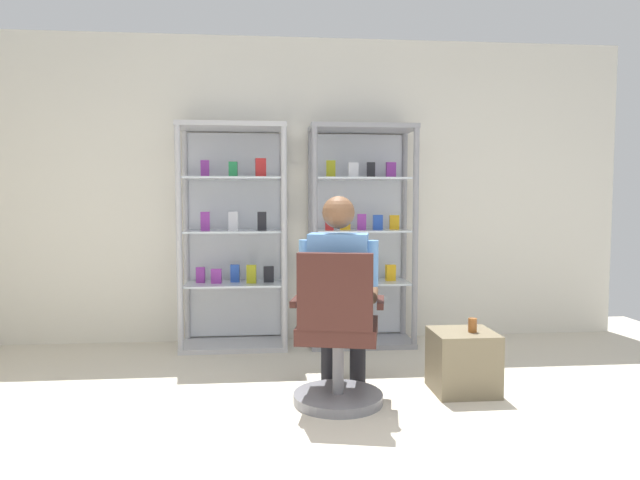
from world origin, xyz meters
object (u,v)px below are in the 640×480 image
(display_cabinet_left, at_px, (234,235))
(storage_crate, at_px, (463,361))
(seated_shopkeeper, at_px, (340,287))
(display_cabinet_right, at_px, (360,234))
(office_chair, at_px, (337,343))
(tea_glass, at_px, (473,325))

(display_cabinet_left, bearing_deg, storage_crate, -40.65)
(seated_shopkeeper, relative_size, storage_crate, 3.19)
(seated_shopkeeper, distance_m, storage_crate, 0.97)
(display_cabinet_right, bearing_deg, office_chair, -104.41)
(tea_glass, bearing_deg, storage_crate, 149.27)
(office_chair, xyz_separation_m, seated_shopkeeper, (0.03, 0.16, 0.32))
(display_cabinet_right, relative_size, storage_crate, 4.69)
(display_cabinet_right, bearing_deg, display_cabinet_left, 180.00)
(display_cabinet_left, height_order, storage_crate, display_cabinet_left)
(seated_shopkeeper, bearing_deg, tea_glass, -0.62)
(display_cabinet_right, distance_m, tea_glass, 1.55)
(display_cabinet_right, bearing_deg, storage_crate, -70.89)
(office_chair, bearing_deg, seated_shopkeeper, 77.68)
(display_cabinet_left, bearing_deg, office_chair, -65.09)
(display_cabinet_left, xyz_separation_m, tea_glass, (1.61, -1.37, -0.51))
(seated_shopkeeper, bearing_deg, storage_crate, 1.41)
(display_cabinet_left, bearing_deg, display_cabinet_right, -0.00)
(storage_crate, bearing_deg, office_chair, -168.14)
(storage_crate, xyz_separation_m, tea_glass, (0.05, -0.03, 0.25))
(seated_shopkeeper, xyz_separation_m, storage_crate, (0.82, 0.02, -0.51))
(display_cabinet_left, height_order, display_cabinet_right, same)
(seated_shopkeeper, bearing_deg, display_cabinet_right, 75.35)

